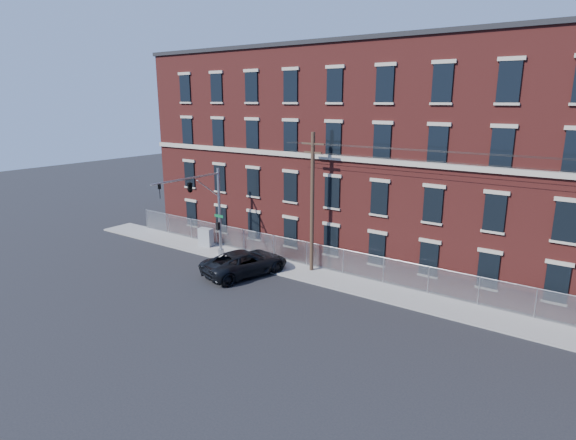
# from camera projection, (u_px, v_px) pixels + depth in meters

# --- Properties ---
(ground) EXTENTS (140.00, 140.00, 0.00)m
(ground) POSITION_uv_depth(u_px,v_px,m) (241.00, 289.00, 31.35)
(ground) COLOR black
(ground) RESTS_ON ground
(sidewalk) EXTENTS (65.00, 3.00, 0.12)m
(sidewalk) POSITION_uv_depth(u_px,v_px,m) (445.00, 307.00, 28.57)
(sidewalk) COLOR gray
(sidewalk) RESTS_ON ground
(mill_building) EXTENTS (55.30, 14.32, 16.30)m
(mill_building) POSITION_uv_depth(u_px,v_px,m) (493.00, 159.00, 33.65)
(mill_building) COLOR maroon
(mill_building) RESTS_ON ground
(chain_link_fence) EXTENTS (59.06, 0.06, 1.85)m
(chain_link_fence) POSITION_uv_depth(u_px,v_px,m) (453.00, 285.00, 29.36)
(chain_link_fence) COLOR #A5A8AD
(chain_link_fence) RESTS_ON ground
(traffic_signal_mast) EXTENTS (0.90, 6.75, 7.00)m
(traffic_signal_mast) POSITION_uv_depth(u_px,v_px,m) (197.00, 195.00, 35.10)
(traffic_signal_mast) COLOR #9EA0A5
(traffic_signal_mast) RESTS_ON ground
(utility_pole_near) EXTENTS (1.80, 0.28, 10.00)m
(utility_pole_near) POSITION_uv_depth(u_px,v_px,m) (312.00, 200.00, 33.34)
(utility_pole_near) COLOR #422E21
(utility_pole_near) RESTS_ON ground
(pickup_truck) EXTENTS (4.66, 6.98, 1.78)m
(pickup_truck) POSITION_uv_depth(u_px,v_px,m) (245.00, 263.00, 33.87)
(pickup_truck) COLOR black
(pickup_truck) RESTS_ON ground
(utility_cabinet) EXTENTS (1.29, 0.73, 1.54)m
(utility_cabinet) POSITION_uv_depth(u_px,v_px,m) (206.00, 237.00, 40.18)
(utility_cabinet) COLOR #919497
(utility_cabinet) RESTS_ON sidewalk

